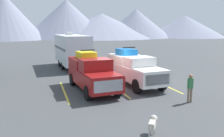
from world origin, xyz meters
name	(u,v)px	position (x,y,z in m)	size (l,w,h in m)	color
ground_plane	(115,87)	(0.00, 0.00, 0.00)	(240.00, 240.00, 0.00)	#3F4244
pickup_truck_a	(92,72)	(-1.73, -0.23, 1.21)	(2.58, 5.84, 2.64)	maroon
pickup_truck_b	(134,68)	(1.53, 0.33, 1.23)	(2.58, 5.94, 2.70)	white
lot_stripe_a	(64,92)	(-3.57, -0.25, 0.00)	(0.12, 5.50, 0.01)	gold
lot_stripe_b	(116,88)	(0.00, -0.25, 0.00)	(0.12, 5.50, 0.01)	gold
lot_stripe_c	(162,84)	(3.57, -0.25, 0.00)	(0.12, 5.50, 0.01)	gold
camper_trailer_a	(72,49)	(-1.78, 9.18, 1.94)	(3.04, 8.27, 3.67)	silver
person_a	(190,86)	(2.91, -4.54, 0.93)	(0.36, 0.22, 1.62)	#726047
dog	(153,123)	(-0.91, -7.57, 0.49)	(0.62, 0.78, 0.73)	beige
mountain_ridge	(48,21)	(-1.62, 76.47, 6.58)	(145.38, 43.77, 17.97)	gray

